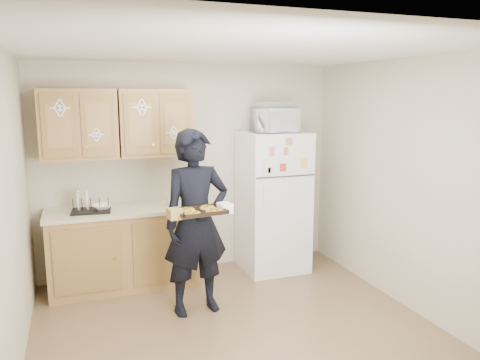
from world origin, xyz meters
name	(u,v)px	position (x,y,z in m)	size (l,w,h in m)	color
floor	(240,334)	(0.00, 0.00, 0.00)	(3.60, 3.60, 0.00)	brown
ceiling	(239,49)	(0.00, 0.00, 2.50)	(3.60, 3.60, 0.00)	silver
wall_back	(190,169)	(0.00, 1.80, 1.25)	(3.60, 0.04, 2.50)	#BEB59A
wall_front	(360,273)	(0.00, -1.80, 1.25)	(3.60, 0.04, 2.50)	#BEB59A
wall_left	(8,218)	(-1.80, 0.00, 1.25)	(0.04, 3.60, 2.50)	#BEB59A
wall_right	(411,186)	(1.80, 0.00, 1.25)	(0.04, 3.60, 2.50)	#BEB59A
refrigerator	(273,201)	(0.95, 1.43, 0.85)	(0.75, 0.70, 1.70)	white
base_cabinet	(124,249)	(-0.85, 1.48, 0.43)	(1.60, 0.60, 0.86)	olive
countertop	(122,210)	(-0.85, 1.48, 0.88)	(1.64, 0.64, 0.04)	beige
upper_cab_left	(78,124)	(-1.25, 1.61, 1.83)	(0.80, 0.33, 0.75)	olive
upper_cab_right	(155,123)	(-0.43, 1.61, 1.83)	(0.80, 0.33, 0.75)	olive
cereal_box	(300,245)	(1.47, 1.67, 0.16)	(0.20, 0.07, 0.32)	#C79246
person	(196,223)	(-0.23, 0.60, 0.91)	(0.66, 0.44, 1.82)	black
baking_tray	(200,212)	(-0.27, 0.30, 1.09)	(0.43, 0.32, 0.04)	black
pizza_front_left	(193,213)	(-0.36, 0.22, 1.11)	(0.14, 0.14, 0.02)	yellow
pizza_front_right	(214,211)	(-0.16, 0.24, 1.11)	(0.14, 0.14, 0.02)	yellow
pizza_back_left	(187,210)	(-0.38, 0.36, 1.11)	(0.14, 0.14, 0.02)	yellow
pizza_back_right	(207,207)	(-0.18, 0.38, 1.11)	(0.14, 0.14, 0.02)	yellow
microwave	(275,120)	(0.94, 1.38, 1.84)	(0.52, 0.35, 0.29)	white
foil_pan	(274,105)	(0.93, 1.41, 2.02)	(0.35, 0.25, 0.07)	silver
dish_rack	(91,204)	(-1.18, 1.44, 0.98)	(0.40, 0.30, 0.16)	black
bowl	(102,207)	(-1.06, 1.44, 0.95)	(0.20, 0.20, 0.05)	white
soap_bottle	(171,199)	(-0.32, 1.40, 0.99)	(0.08, 0.08, 0.17)	white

